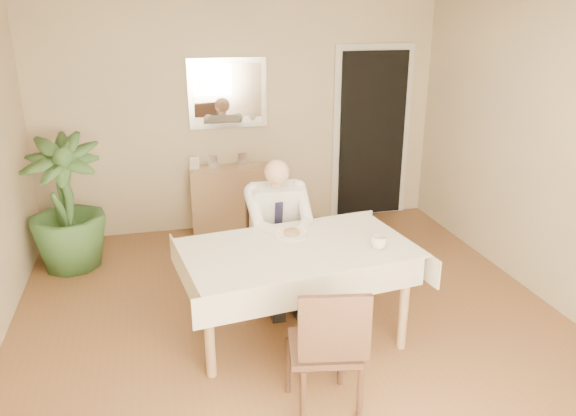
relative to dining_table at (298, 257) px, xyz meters
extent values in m
plane|color=brown|center=(0.00, -0.03, -0.67)|extent=(5.00, 5.00, 0.00)
cube|color=beige|center=(0.00, 2.47, 0.63)|extent=(4.50, 0.02, 2.60)
cube|color=beige|center=(0.00, -2.53, 0.63)|extent=(4.50, 0.02, 2.60)
cube|color=beige|center=(2.25, -0.03, 0.63)|extent=(0.02, 5.00, 2.60)
cube|color=beige|center=(0.00, -2.51, 0.78)|extent=(1.34, 0.02, 1.44)
cube|color=white|center=(0.00, -2.49, 0.78)|extent=(1.18, 0.02, 1.28)
cube|color=beige|center=(1.55, 2.45, 0.33)|extent=(0.96, 0.03, 2.10)
cube|color=black|center=(1.55, 2.42, 0.33)|extent=(0.80, 0.05, 1.95)
cube|color=silver|center=(-0.15, 2.44, 0.88)|extent=(0.86, 0.03, 0.76)
cube|color=white|center=(-0.15, 2.42, 0.88)|extent=(0.74, 0.02, 0.64)
cube|color=tan|center=(0.00, 0.00, 0.05)|extent=(1.70, 1.10, 0.04)
cube|color=#F4E8C9|center=(0.00, 0.00, 0.08)|extent=(1.82, 1.22, 0.01)
cube|color=#F4E8C9|center=(0.00, -0.50, -0.03)|extent=(1.69, 0.24, 0.22)
cube|color=#F4E8C9|center=(0.00, 0.50, -0.03)|extent=(1.69, 0.24, 0.22)
cube|color=#F4E8C9|center=(-0.85, 0.00, -0.03)|extent=(0.15, 0.99, 0.22)
cube|color=#F4E8C9|center=(0.85, 0.00, -0.03)|extent=(0.15, 0.99, 0.22)
cylinder|color=tan|center=(-0.72, -0.37, -0.32)|extent=(0.07, 0.07, 0.70)
cylinder|color=tan|center=(0.72, -0.37, -0.32)|extent=(0.07, 0.07, 0.70)
cylinder|color=tan|center=(-0.72, 0.37, -0.32)|extent=(0.07, 0.07, 0.70)
cylinder|color=tan|center=(0.72, 0.37, -0.32)|extent=(0.07, 0.07, 0.70)
cube|color=#3F261C|center=(0.00, 0.80, -0.21)|extent=(0.50, 0.50, 0.04)
cube|color=#3F261C|center=(0.00, 1.00, 0.06)|extent=(0.45, 0.10, 0.45)
cylinder|color=#3F261C|center=(-0.19, 0.61, -0.45)|extent=(0.04, 0.04, 0.44)
cylinder|color=#3F261C|center=(0.19, 0.61, -0.45)|extent=(0.04, 0.04, 0.44)
cylinder|color=#3F261C|center=(-0.19, 0.99, -0.45)|extent=(0.04, 0.04, 0.44)
cylinder|color=#3F261C|center=(0.19, 0.99, -0.45)|extent=(0.04, 0.04, 0.44)
cube|color=#3F261C|center=(-0.06, -0.86, -0.23)|extent=(0.50, 0.50, 0.04)
cube|color=#3F261C|center=(-0.06, -1.05, 0.02)|extent=(0.43, 0.12, 0.43)
cylinder|color=#3F261C|center=(-0.24, -1.04, -0.46)|extent=(0.04, 0.04, 0.42)
cylinder|color=#3F261C|center=(0.13, -1.04, -0.46)|extent=(0.04, 0.04, 0.42)
cylinder|color=#3F261C|center=(-0.24, -0.67, -0.46)|extent=(0.04, 0.04, 0.42)
cylinder|color=#3F261C|center=(0.13, -0.67, -0.46)|extent=(0.04, 0.04, 0.42)
cube|color=white|center=(0.00, 0.76, 0.08)|extent=(0.42, 0.31, 0.55)
cube|color=black|center=(0.00, 0.64, 0.05)|extent=(0.07, 0.08, 0.36)
cylinder|color=tan|center=(0.00, 0.71, 0.37)|extent=(0.09, 0.09, 0.08)
sphere|color=tan|center=(0.00, 0.69, 0.47)|extent=(0.21, 0.21, 0.21)
cube|color=black|center=(-0.10, 0.56, -0.15)|extent=(0.13, 0.42, 0.13)
cube|color=black|center=(0.10, 0.56, -0.15)|extent=(0.13, 0.42, 0.13)
cube|color=black|center=(-0.10, 0.38, -0.44)|extent=(0.11, 0.12, 0.45)
cube|color=black|center=(0.10, 0.38, -0.44)|extent=(0.11, 0.12, 0.45)
cube|color=black|center=(-0.10, 0.32, -0.63)|extent=(0.11, 0.26, 0.07)
cube|color=black|center=(0.10, 0.32, -0.63)|extent=(0.11, 0.26, 0.07)
cylinder|color=white|center=(0.01, 0.22, 0.09)|extent=(0.26, 0.26, 0.02)
ellipsoid|color=brown|center=(0.01, 0.22, 0.11)|extent=(0.14, 0.14, 0.06)
cylinder|color=silver|center=(0.05, 0.16, 0.11)|extent=(0.01, 0.13, 0.01)
cylinder|color=silver|center=(-0.03, 0.16, 0.11)|extent=(0.01, 0.13, 0.01)
imported|color=white|center=(0.58, -0.17, 0.13)|extent=(0.14, 0.14, 0.10)
cube|color=tan|center=(-0.15, 2.29, -0.29)|extent=(0.95, 0.36, 0.75)
cube|color=silver|center=(-0.56, 2.31, 0.15)|extent=(0.10, 0.02, 0.14)
cube|color=silver|center=(-0.36, 2.32, 0.15)|extent=(0.10, 0.02, 0.14)
cube|color=silver|center=(-0.02, 2.36, 0.15)|extent=(0.10, 0.02, 0.14)
imported|color=#325828|center=(-1.85, 1.72, -0.01)|extent=(0.79, 0.79, 1.32)
camera|label=1|loc=(-0.99, -3.72, 1.78)|focal=35.00mm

